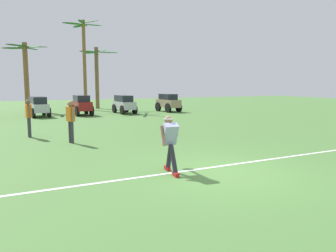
% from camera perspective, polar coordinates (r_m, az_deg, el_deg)
% --- Properties ---
extents(ground_plane, '(80.00, 80.00, 0.00)m').
position_cam_1_polar(ground_plane, '(8.38, 9.53, -7.96)').
color(ground_plane, '#4C7939').
extents(field_line_paint, '(27.71, 0.99, 0.01)m').
position_cam_1_polar(field_line_paint, '(8.80, 7.58, -7.15)').
color(field_line_paint, white).
rests_on(field_line_paint, ground_plane).
extents(frisbee_thrower, '(0.54, 1.09, 1.41)m').
position_cam_1_polar(frisbee_thrower, '(8.12, 0.35, -2.60)').
color(frisbee_thrower, '#23232D').
rests_on(frisbee_thrower, ground_plane).
extents(frisbee_in_flight, '(0.39, 0.39, 0.11)m').
position_cam_1_polar(frisbee_in_flight, '(8.84, 0.10, -2.57)').
color(frisbee_in_flight, white).
extents(teammate_near_sideline, '(0.29, 0.49, 1.56)m').
position_cam_1_polar(teammate_near_sideline, '(12.66, -16.60, 1.35)').
color(teammate_near_sideline, '#33333D').
rests_on(teammate_near_sideline, ground_plane).
extents(teammate_midfield, '(0.24, 0.50, 1.56)m').
position_cam_1_polar(teammate_midfield, '(14.62, -23.11, 1.83)').
color(teammate_midfield, '#33333D').
rests_on(teammate_midfield, ground_plane).
extents(parked_car_slot_a, '(1.39, 2.49, 1.34)m').
position_cam_1_polar(parked_car_slot_a, '(23.66, -21.64, 3.27)').
color(parked_car_slot_a, '#B7BABF').
rests_on(parked_car_slot_a, ground_plane).
extents(parked_car_slot_b, '(1.26, 2.39, 1.40)m').
position_cam_1_polar(parked_car_slot_b, '(23.88, -14.81, 3.62)').
color(parked_car_slot_b, maroon).
rests_on(parked_car_slot_b, ground_plane).
extents(parked_car_slot_c, '(1.30, 2.46, 1.34)m').
position_cam_1_polar(parked_car_slot_c, '(24.72, -7.65, 3.87)').
color(parked_car_slot_c, '#B7BABF').
rests_on(parked_car_slot_c, ground_plane).
extents(parked_car_slot_d, '(1.39, 2.44, 1.40)m').
position_cam_1_polar(parked_car_slot_d, '(26.05, 0.04, 4.16)').
color(parked_car_slot_d, '#998466').
rests_on(parked_car_slot_d, ground_plane).
extents(palm_tree_far_left, '(3.51, 3.50, 5.49)m').
position_cam_1_polar(palm_tree_far_left, '(29.10, -23.51, 8.89)').
color(palm_tree_far_left, brown).
rests_on(palm_tree_far_left, ground_plane).
extents(palm_tree_left_of_centre, '(3.32, 3.26, 7.48)m').
position_cam_1_polar(palm_tree_left_of_centre, '(29.05, -14.37, 11.79)').
color(palm_tree_left_of_centre, brown).
rests_on(palm_tree_left_of_centre, ground_plane).
extents(palm_tree_right_of_centre, '(3.47, 3.33, 5.38)m').
position_cam_1_polar(palm_tree_right_of_centre, '(29.97, -12.31, 9.19)').
color(palm_tree_right_of_centre, brown).
rests_on(palm_tree_right_of_centre, ground_plane).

